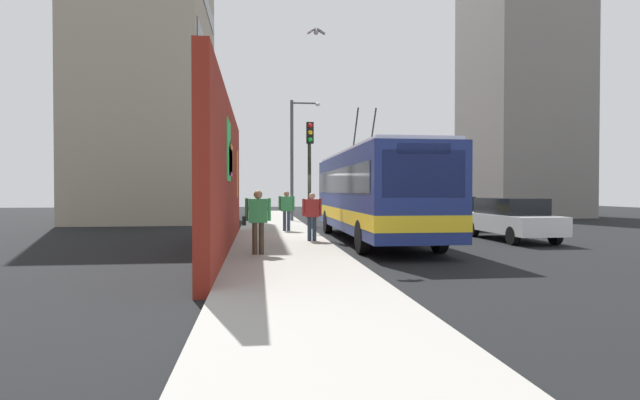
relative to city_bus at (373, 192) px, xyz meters
name	(u,v)px	position (x,y,z in m)	size (l,w,h in m)	color
ground_plane	(319,238)	(1.56, 1.80, -1.83)	(80.00, 80.00, 0.00)	black
sidewalk_slab	(278,236)	(1.56, 3.40, -1.75)	(48.00, 3.20, 0.15)	#9E9B93
graffiti_wall	(226,178)	(-2.68, 5.15, 0.40)	(13.51, 0.32, 4.46)	maroon
building_far_left	(150,69)	(15.19, 11.00, 7.77)	(12.03, 7.12, 19.19)	#9E937F
building_far_right	(520,86)	(17.48, -15.20, 7.79)	(8.33, 6.82, 19.24)	gray
city_bus	(373,192)	(0.00, 0.00, 0.00)	(11.45, 2.62, 5.07)	navy
parked_car_white	(511,218)	(-0.27, -5.20, -0.99)	(4.80, 1.77, 1.58)	white
parked_car_black	(449,211)	(5.93, -5.20, -0.99)	(4.82, 1.78, 1.58)	black
parked_car_champagne	(412,208)	(11.90, -5.20, -1.00)	(4.26, 1.76, 1.58)	#C6B793
parked_car_red	(389,205)	(17.39, -5.20, -1.00)	(4.06, 1.76, 1.58)	#B21E19
pedestrian_near_wall	(258,217)	(-4.55, 4.20, -0.67)	(0.23, 0.76, 1.72)	#3F3326
pedestrian_at_curb	(312,213)	(-1.05, 2.37, -0.72)	(0.22, 0.66, 1.64)	#2D3F59
pedestrian_midblock	(287,207)	(3.36, 2.98, -0.68)	(0.23, 0.68, 1.69)	#2D3F59
traffic_light	(310,159)	(1.83, 2.15, 1.29)	(0.49, 0.28, 4.44)	#2D382D
street_lamp	(295,152)	(10.86, 2.07, 2.26)	(0.44, 1.72, 6.90)	#4C4C51
flying_pigeons	(316,32)	(-3.28, 2.48, 4.70)	(0.32, 0.53, 0.17)	gray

